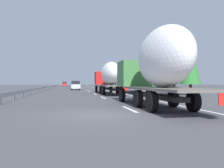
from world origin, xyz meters
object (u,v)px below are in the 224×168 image
car_silver_hatch (76,85)px  truck_trailing (156,65)px  car_red_compact (65,84)px  car_white_van (74,84)px  car_blue_sedan (75,85)px  road_sign (111,79)px  truck_lead (109,76)px

car_silver_hatch → truck_trailing: bearing=-174.0°
car_red_compact → car_white_van: bearing=-160.5°
car_white_van → car_blue_sedan: size_ratio=0.99×
car_silver_hatch → road_sign: road_sign is taller
truck_trailing → car_blue_sedan: bearing=4.4°
car_blue_sedan → car_silver_hatch: (-12.93, 0.07, 0.01)m
truck_lead → truck_trailing: (-17.32, 0.00, 0.20)m
truck_lead → car_silver_hatch: (18.78, 3.82, -1.40)m
car_red_compact → truck_trailing: bearing=-175.4°
truck_trailing → car_blue_sedan: (49.04, 3.75, -1.61)m
truck_lead → car_red_compact: 70.20m
truck_trailing → car_red_compact: 87.45m
truck_trailing → car_silver_hatch: truck_trailing is taller
truck_lead → road_sign: bearing=-10.7°
truck_trailing → road_sign: size_ratio=3.85×
truck_trailing → road_sign: truck_trailing is taller
truck_lead → car_red_compact: (69.83, 6.98, -1.40)m
car_red_compact → road_sign: bearing=-169.3°
car_silver_hatch → car_red_compact: bearing=3.5°
car_red_compact → car_blue_sedan: bearing=-175.2°
car_white_van → car_silver_hatch: (-40.87, 0.46, -0.05)m
road_sign → car_blue_sedan: bearing=24.2°
car_silver_hatch → car_blue_sedan: bearing=-0.3°
truck_lead → car_red_compact: bearing=5.7°
truck_lead → car_blue_sedan: bearing=6.7°
truck_lead → car_silver_hatch: bearing=11.5°
car_silver_hatch → car_red_compact: (51.05, 3.15, 0.00)m
truck_trailing → car_white_van: truck_trailing is taller
truck_trailing → road_sign: (33.77, -3.10, -0.31)m
car_white_van → car_silver_hatch: size_ratio=0.93×
car_white_van → road_sign: road_sign is taller
car_blue_sedan → road_sign: bearing=-155.8°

